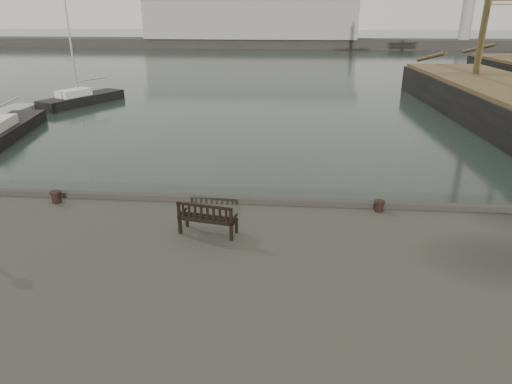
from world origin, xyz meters
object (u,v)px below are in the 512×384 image
bench (208,224)px  bollard_left (56,197)px  bollard_right (379,206)px  yacht_d (83,101)px  yacht_c (4,133)px

bench → bollard_left: bearing=172.5°
bollard_right → yacht_d: 33.31m
bench → bollard_right: size_ratio=4.89×
bollard_left → yacht_c: 17.69m
yacht_d → bench: bearing=-34.1°
bollard_left → bollard_right: bearing=1.3°
bollard_right → yacht_c: yacht_c is taller
yacht_c → yacht_d: (0.13, 11.53, -0.01)m
bollard_left → bollard_right: (11.03, 0.24, -0.02)m
yacht_d → bollard_left: bearing=-42.2°
bench → yacht_c: size_ratio=0.13×
bollard_left → bollard_right: size_ratio=1.11×
bollard_left → yacht_d: (-10.84, 25.33, -1.53)m
bench → bollard_left: bench is taller
bench → yacht_c: bearing=147.5°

